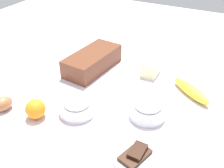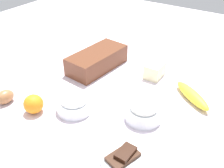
{
  "view_description": "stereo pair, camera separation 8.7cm",
  "coord_description": "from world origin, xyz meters",
  "px_view_note": "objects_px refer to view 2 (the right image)",
  "views": [
    {
      "loc": [
        -0.73,
        -0.38,
        0.59
      ],
      "look_at": [
        0.0,
        0.0,
        0.04
      ],
      "focal_mm": 41.76,
      "sensor_mm": 36.0,
      "label": 1
    },
    {
      "loc": [
        -0.69,
        -0.46,
        0.59
      ],
      "look_at": [
        0.0,
        0.0,
        0.04
      ],
      "focal_mm": 41.76,
      "sensor_mm": 36.0,
      "label": 2
    }
  ],
  "objects_px": {
    "orange_fruit": "(34,104)",
    "butter_block": "(155,70)",
    "sugar_bowl": "(74,104)",
    "loaf_pan": "(97,60)",
    "flour_bowl": "(144,111)",
    "banana": "(192,95)",
    "egg_near_butter": "(5,97)",
    "chocolate_plate": "(123,158)"
  },
  "relations": [
    {
      "from": "orange_fruit",
      "to": "butter_block",
      "type": "relative_size",
      "value": 0.76
    },
    {
      "from": "orange_fruit",
      "to": "butter_block",
      "type": "bearing_deg",
      "value": -28.64
    },
    {
      "from": "sugar_bowl",
      "to": "orange_fruit",
      "type": "xyz_separation_m",
      "value": [
        -0.08,
        0.11,
        0.01
      ]
    },
    {
      "from": "loaf_pan",
      "to": "butter_block",
      "type": "bearing_deg",
      "value": -67.64
    },
    {
      "from": "flour_bowl",
      "to": "orange_fruit",
      "type": "bearing_deg",
      "value": 118.21
    },
    {
      "from": "butter_block",
      "to": "orange_fruit",
      "type": "bearing_deg",
      "value": 151.36
    },
    {
      "from": "banana",
      "to": "egg_near_butter",
      "type": "bearing_deg",
      "value": 124.97
    },
    {
      "from": "egg_near_butter",
      "to": "chocolate_plate",
      "type": "height_order",
      "value": "egg_near_butter"
    },
    {
      "from": "sugar_bowl",
      "to": "orange_fruit",
      "type": "bearing_deg",
      "value": 127.4
    },
    {
      "from": "loaf_pan",
      "to": "egg_near_butter",
      "type": "distance_m",
      "value": 0.41
    },
    {
      "from": "loaf_pan",
      "to": "chocolate_plate",
      "type": "height_order",
      "value": "loaf_pan"
    },
    {
      "from": "chocolate_plate",
      "to": "orange_fruit",
      "type": "bearing_deg",
      "value": 88.14
    },
    {
      "from": "loaf_pan",
      "to": "sugar_bowl",
      "type": "relative_size",
      "value": 2.32
    },
    {
      "from": "loaf_pan",
      "to": "chocolate_plate",
      "type": "xyz_separation_m",
      "value": [
        -0.38,
        -0.37,
        -0.03
      ]
    },
    {
      "from": "sugar_bowl",
      "to": "butter_block",
      "type": "distance_m",
      "value": 0.39
    },
    {
      "from": "banana",
      "to": "orange_fruit",
      "type": "xyz_separation_m",
      "value": [
        -0.37,
        0.43,
        0.01
      ]
    },
    {
      "from": "loaf_pan",
      "to": "butter_block",
      "type": "distance_m",
      "value": 0.26
    },
    {
      "from": "loaf_pan",
      "to": "banana",
      "type": "xyz_separation_m",
      "value": [
        0.0,
        -0.44,
        -0.02
      ]
    },
    {
      "from": "orange_fruit",
      "to": "egg_near_butter",
      "type": "xyz_separation_m",
      "value": [
        -0.02,
        0.13,
        -0.01
      ]
    },
    {
      "from": "loaf_pan",
      "to": "banana",
      "type": "relative_size",
      "value": 1.53
    },
    {
      "from": "flour_bowl",
      "to": "orange_fruit",
      "type": "distance_m",
      "value": 0.38
    },
    {
      "from": "egg_near_butter",
      "to": "loaf_pan",
      "type": "bearing_deg",
      "value": -18.05
    },
    {
      "from": "sugar_bowl",
      "to": "chocolate_plate",
      "type": "relative_size",
      "value": 0.97
    },
    {
      "from": "flour_bowl",
      "to": "orange_fruit",
      "type": "xyz_separation_m",
      "value": [
        -0.18,
        0.33,
        0.0
      ]
    },
    {
      "from": "sugar_bowl",
      "to": "egg_near_butter",
      "type": "bearing_deg",
      "value": 113.83
    },
    {
      "from": "loaf_pan",
      "to": "sugar_bowl",
      "type": "height_order",
      "value": "loaf_pan"
    },
    {
      "from": "flour_bowl",
      "to": "orange_fruit",
      "type": "relative_size",
      "value": 1.81
    },
    {
      "from": "sugar_bowl",
      "to": "banana",
      "type": "relative_size",
      "value": 0.66
    },
    {
      "from": "banana",
      "to": "egg_near_butter",
      "type": "height_order",
      "value": "egg_near_butter"
    },
    {
      "from": "banana",
      "to": "chocolate_plate",
      "type": "bearing_deg",
      "value": 170.62
    },
    {
      "from": "sugar_bowl",
      "to": "egg_near_butter",
      "type": "relative_size",
      "value": 1.84
    },
    {
      "from": "orange_fruit",
      "to": "chocolate_plate",
      "type": "distance_m",
      "value": 0.37
    },
    {
      "from": "banana",
      "to": "butter_block",
      "type": "distance_m",
      "value": 0.2
    },
    {
      "from": "sugar_bowl",
      "to": "orange_fruit",
      "type": "relative_size",
      "value": 1.84
    },
    {
      "from": "banana",
      "to": "butter_block",
      "type": "relative_size",
      "value": 2.11
    },
    {
      "from": "butter_block",
      "to": "chocolate_plate",
      "type": "xyz_separation_m",
      "value": [
        -0.46,
        -0.13,
        -0.02
      ]
    },
    {
      "from": "banana",
      "to": "butter_block",
      "type": "height_order",
      "value": "butter_block"
    },
    {
      "from": "sugar_bowl",
      "to": "chocolate_plate",
      "type": "distance_m",
      "value": 0.28
    },
    {
      "from": "loaf_pan",
      "to": "orange_fruit",
      "type": "xyz_separation_m",
      "value": [
        -0.37,
        -0.0,
        -0.01
      ]
    },
    {
      "from": "butter_block",
      "to": "egg_near_butter",
      "type": "xyz_separation_m",
      "value": [
        -0.47,
        0.37,
        -0.0
      ]
    },
    {
      "from": "sugar_bowl",
      "to": "egg_near_butter",
      "type": "distance_m",
      "value": 0.26
    },
    {
      "from": "flour_bowl",
      "to": "banana",
      "type": "bearing_deg",
      "value": -27.5
    }
  ]
}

